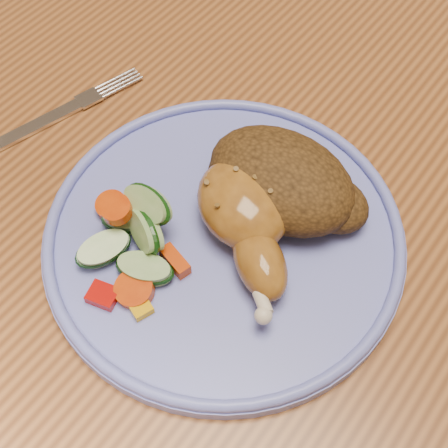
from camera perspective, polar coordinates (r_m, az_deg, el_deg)
The scene contains 8 objects.
ground at distance 1.26m, azimuth 3.88°, elevation -17.89°, with size 4.00×4.00×0.00m, color brown.
dining_table at distance 0.64m, azimuth 7.26°, elevation -1.99°, with size 0.90×1.40×0.75m.
plate at distance 0.54m, azimuth 0.00°, elevation -1.23°, with size 0.31×0.31×0.01m, color #6871D2.
plate_rim at distance 0.53m, azimuth 0.00°, elevation -0.59°, with size 0.31×0.31×0.01m, color #6871D2.
chicken_leg at distance 0.51m, azimuth 2.14°, elevation 0.64°, with size 0.14×0.13×0.05m.
rice_pilaf at distance 0.54m, azimuth 5.55°, elevation 3.83°, with size 0.15×0.10×0.06m.
vegetable_pile at distance 0.52m, azimuth -8.35°, elevation -1.24°, with size 0.11×0.11×0.05m.
fork at distance 0.65m, azimuth -15.65°, elevation 9.27°, with size 0.06×0.17×0.00m.
Camera 1 is at (0.13, -0.31, 1.21)m, focal length 50.00 mm.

